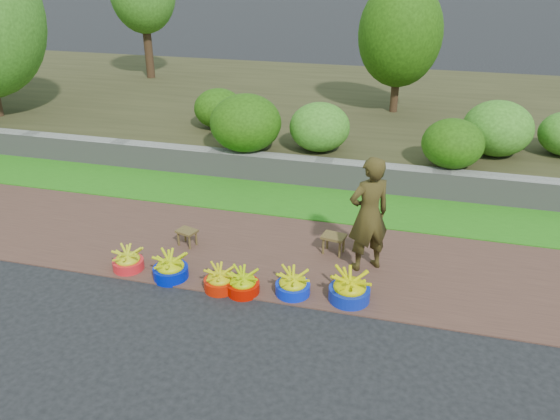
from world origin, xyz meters
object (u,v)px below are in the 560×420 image
(stool_left, at_px, (187,233))
(stool_right, at_px, (334,239))
(basin_e, at_px, (293,285))
(basin_f, at_px, (350,289))
(vendor_woman, at_px, (369,215))
(basin_a, at_px, (128,261))
(basin_b, at_px, (170,268))
(basin_c, at_px, (220,280))
(basin_d, at_px, (243,283))

(stool_left, xyz_separation_m, stool_right, (2.28, 0.35, 0.03))
(basin_e, height_order, stool_left, basin_e)
(basin_f, height_order, vendor_woman, vendor_woman)
(stool_right, bearing_deg, stool_left, -171.30)
(basin_a, relative_size, stool_left, 1.27)
(basin_b, bearing_deg, basin_e, 1.52)
(basin_c, xyz_separation_m, basin_f, (1.77, 0.19, 0.04))
(basin_c, distance_m, basin_f, 1.78)
(basin_f, distance_m, stool_right, 1.25)
(basin_a, distance_m, vendor_woman, 3.57)
(vendor_woman, bearing_deg, basin_a, -19.10)
(basin_a, bearing_deg, basin_b, -4.15)
(basin_e, distance_m, stool_right, 1.28)
(basin_b, relative_size, basin_c, 1.13)
(basin_d, xyz_separation_m, basin_e, (0.67, 0.13, 0.01))
(basin_a, distance_m, basin_f, 3.26)
(basin_c, relative_size, basin_e, 0.94)
(basin_c, xyz_separation_m, stool_right, (1.36, 1.36, 0.12))
(basin_d, bearing_deg, basin_f, 7.36)
(basin_a, relative_size, basin_e, 0.95)
(basin_d, relative_size, basin_e, 0.95)
(basin_c, height_order, basin_e, basin_e)
(basin_d, relative_size, stool_left, 1.27)
(stool_left, bearing_deg, basin_d, -38.67)
(basin_c, bearing_deg, stool_left, 132.45)
(basin_c, xyz_separation_m, basin_d, (0.34, -0.00, 0.00))
(basin_c, relative_size, vendor_woman, 0.26)
(basin_a, xyz_separation_m, basin_c, (1.48, -0.13, -0.00))
(basin_b, distance_m, basin_c, 0.79)
(basin_e, distance_m, basin_f, 0.77)
(basin_b, distance_m, basin_f, 2.56)
(stool_left, height_order, stool_right, stool_right)
(stool_right, bearing_deg, basin_b, -149.12)
(basin_f, distance_m, vendor_woman, 1.13)
(basin_c, xyz_separation_m, basin_e, (1.01, 0.13, 0.01))
(stool_left, distance_m, vendor_woman, 2.88)
(stool_left, bearing_deg, basin_a, -122.43)
(basin_e, distance_m, vendor_woman, 1.47)
(basin_e, xyz_separation_m, basin_f, (0.77, 0.05, 0.03))
(vendor_woman, bearing_deg, stool_left, -33.47)
(basin_d, xyz_separation_m, basin_f, (1.44, 0.19, 0.03))
(basin_c, distance_m, basin_d, 0.34)
(basin_c, distance_m, vendor_woman, 2.29)
(stool_left, relative_size, stool_right, 0.92)
(basin_c, distance_m, stool_left, 1.37)
(basin_b, xyz_separation_m, stool_right, (2.14, 1.28, 0.10))
(basin_a, height_order, vendor_woman, vendor_woman)
(basin_c, distance_m, basin_e, 1.02)
(basin_b, bearing_deg, basin_f, 2.27)
(basin_a, distance_m, basin_b, 0.70)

